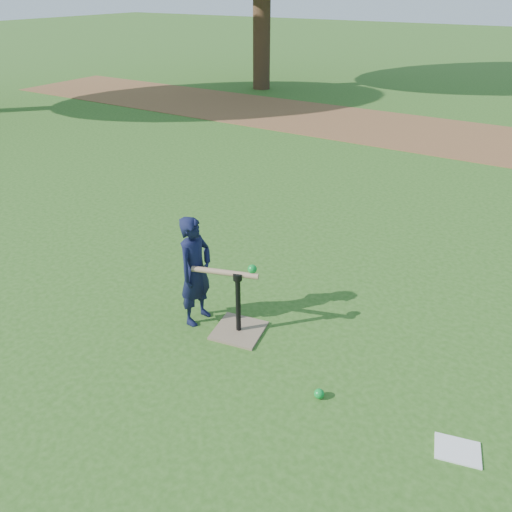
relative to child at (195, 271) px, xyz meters
The scene contains 7 objects.
ground 0.74m from the child, 34.89° to the left, with size 80.00×80.00×0.00m, color #285116.
dirt_strip 7.82m from the child, 86.88° to the left, with size 24.00×3.00×0.01m, color brown.
child is the anchor object (origin of this frame).
wiffle_ball_ground 1.53m from the child, 13.00° to the right, with size 0.08×0.08×0.08m, color #0C882B.
clipboard 2.51m from the child, ahead, with size 0.30×0.23×0.01m, color white.
batting_tee 0.60m from the child, ahead, with size 0.50×0.50×0.61m.
swing_action 0.34m from the child, ahead, with size 0.62×0.26×0.12m.
Camera 1 is at (2.08, -3.29, 2.81)m, focal length 35.00 mm.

